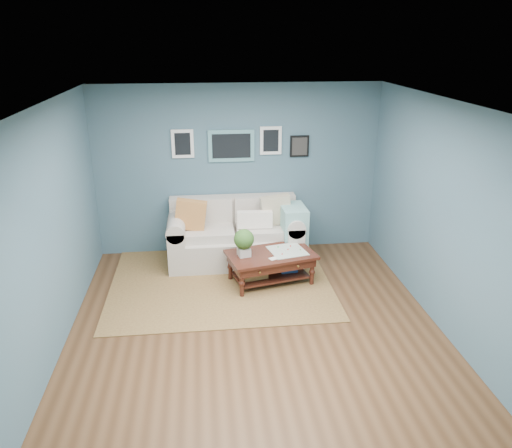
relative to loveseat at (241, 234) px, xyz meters
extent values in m
plane|color=brown|center=(0.01, -2.03, -0.44)|extent=(5.00, 5.00, 0.00)
plane|color=white|center=(0.01, -2.03, 2.26)|extent=(5.00, 5.00, 0.00)
cube|color=#416270|center=(0.01, 0.47, 0.91)|extent=(4.50, 0.02, 2.70)
cube|color=#416270|center=(0.01, -4.53, 0.91)|extent=(4.50, 0.02, 2.70)
cube|color=#416270|center=(-2.24, -2.03, 0.91)|extent=(0.02, 5.00, 2.70)
cube|color=#416270|center=(2.26, -2.03, 0.91)|extent=(0.02, 5.00, 2.70)
cube|color=#5C959A|center=(-0.09, 0.45, 1.31)|extent=(0.72, 0.03, 0.50)
cube|color=black|center=(-0.09, 0.43, 1.31)|extent=(0.60, 0.01, 0.38)
cube|color=white|center=(-0.84, 0.45, 1.36)|extent=(0.34, 0.03, 0.44)
cube|color=white|center=(0.53, 0.45, 1.38)|extent=(0.34, 0.03, 0.44)
cube|color=black|center=(0.99, 0.45, 1.28)|extent=(0.30, 0.03, 0.34)
cube|color=brown|center=(-0.36, -0.76, -0.43)|extent=(3.14, 2.51, 0.01)
cube|color=beige|center=(-0.09, -0.04, -0.21)|extent=(1.53, 0.95, 0.45)
cube|color=beige|center=(-0.09, 0.33, 0.27)|extent=(2.00, 0.24, 0.52)
cube|color=beige|center=(-0.98, -0.04, -0.11)|extent=(0.26, 0.95, 0.67)
cube|color=beige|center=(0.80, -0.04, -0.11)|extent=(0.26, 0.95, 0.67)
cylinder|color=beige|center=(-0.98, -0.04, 0.23)|extent=(0.28, 0.95, 0.28)
cylinder|color=beige|center=(0.80, -0.04, 0.23)|extent=(0.28, 0.95, 0.28)
cube|color=beige|center=(-0.50, -0.10, 0.08)|extent=(0.77, 0.60, 0.14)
cube|color=beige|center=(0.32, -0.10, 0.08)|extent=(0.77, 0.60, 0.14)
cube|color=beige|center=(-0.50, 0.20, 0.34)|extent=(0.77, 0.13, 0.39)
cube|color=beige|center=(0.32, 0.20, 0.34)|extent=(0.77, 0.13, 0.39)
cube|color=#CF763A|center=(-0.76, -0.09, 0.39)|extent=(0.52, 0.19, 0.51)
cube|color=beige|center=(0.55, -0.02, 0.39)|extent=(0.51, 0.19, 0.50)
cube|color=white|center=(0.21, -0.15, 0.29)|extent=(0.54, 0.13, 0.26)
cube|color=#86C2B9|center=(0.80, -0.17, 0.05)|extent=(0.37, 0.59, 0.86)
cube|color=black|center=(0.37, -0.82, 0.00)|extent=(1.35, 0.97, 0.04)
cube|color=black|center=(0.37, -0.82, -0.09)|extent=(1.25, 0.87, 0.12)
cube|color=black|center=(0.37, -0.82, -0.33)|extent=(1.13, 0.75, 0.03)
sphere|color=gold|center=(0.16, -1.20, -0.09)|extent=(0.03, 0.03, 0.03)
sphere|color=gold|center=(0.72, -1.07, -0.09)|extent=(0.03, 0.03, 0.03)
cylinder|color=black|center=(-0.08, -1.20, -0.23)|extent=(0.06, 0.06, 0.42)
cylinder|color=black|center=(0.94, -0.96, -0.23)|extent=(0.06, 0.06, 0.42)
cylinder|color=black|center=(-0.21, -0.67, -0.23)|extent=(0.06, 0.06, 0.42)
cylinder|color=black|center=(0.82, -0.43, -0.23)|extent=(0.06, 0.06, 0.42)
cube|color=beige|center=(-0.02, -0.85, 0.08)|extent=(0.19, 0.19, 0.12)
sphere|color=#25541C|center=(-0.02, -0.85, 0.27)|extent=(0.28, 0.28, 0.28)
cube|color=beige|center=(0.61, -0.76, 0.02)|extent=(0.58, 0.58, 0.01)
cube|color=olive|center=(0.12, -0.87, -0.21)|extent=(0.39, 0.32, 0.20)
cube|color=navy|center=(0.64, -0.73, -0.26)|extent=(0.28, 0.23, 0.11)
camera|label=1|loc=(-0.57, -7.24, 2.94)|focal=35.00mm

